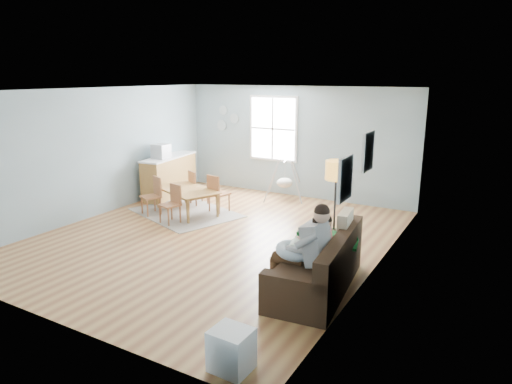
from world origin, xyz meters
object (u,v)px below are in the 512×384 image
Objects in this scene: father at (305,247)px; chair_ne at (217,192)px; toddler at (319,237)px; dining_table at (185,201)px; baby_swing at (285,182)px; floor_lamp at (336,179)px; chair_nw at (196,186)px; sofa at (320,269)px; storage_cube at (231,350)px; chair_se at (172,202)px; monitor at (161,151)px; counter at (170,176)px; chair_sw at (154,194)px.

father reaches higher than chair_ne.
toddler is 4.26m from dining_table.
father reaches higher than baby_swing.
chair_nw is (-3.97, 1.64, -0.94)m from floor_lamp.
father is at bearing -107.81° from sofa.
floor_lamp is 4.05m from baby_swing.
chair_se reaches higher than storage_cube.
monitor is (-5.05, 4.78, 0.96)m from storage_cube.
storage_cube is at bearing -54.04° from chair_ne.
counter is 2.88m from baby_swing.
chair_sw is 1.36m from chair_ne.
sofa is 0.46m from toddler.
floor_lamp reaches higher than chair_se.
chair_ne is (0.57, 0.38, 0.20)m from dining_table.
counter is (-1.84, 0.61, 0.04)m from chair_ne.
chair_se is 0.94× the size of chair_ne.
sofa is 1.76× the size of baby_swing.
chair_nw is at bearing 157.53° from floor_lamp.
sofa is 1.15× the size of counter.
counter is at bearing 150.41° from sofa.
baby_swing is at bearing 80.34° from dining_table.
chair_se is 2.05m from monitor.
floor_lamp is 2.10× the size of chair_se.
storage_cube is 0.29× the size of dining_table.
father is 1.59× the size of chair_ne.
monitor is at bearing 153.04° from sofa.
father is 5.86m from monitor.
chair_nw is at bearing -17.08° from counter.
storage_cube is 7.24m from counter.
chair_se is at bearing 174.75° from floor_lamp.
dining_table is (-3.77, 0.98, -1.11)m from floor_lamp.
storage_cube is at bearing -43.42° from monitor.
toddler is 4.74m from chair_nw.
baby_swing reaches higher than dining_table.
storage_cube is at bearing -90.03° from father.
baby_swing is (2.58, 1.48, -0.76)m from monitor.
floor_lamp is 4.47m from chair_sw.
chair_nw is 1.12m from counter.
dining_table is at bearing 132.92° from storage_cube.
baby_swing is at bearing 66.90° from chair_se.
sofa is 5.99m from counter.
father is at bearing -90.15° from toddler.
counter reaches higher than baby_swing.
storage_cube is at bearing -43.55° from chair_se.
baby_swing is (-2.40, 3.11, -0.96)m from floor_lamp.
storage_cube is 0.55× the size of chair_sw.
baby_swing is (2.64, 1.14, -0.09)m from counter.
chair_se is at bearing -19.83° from chair_sw.
counter is (-5.21, 2.96, 0.22)m from sofa.
counter is at bearing 158.64° from floor_lamp.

